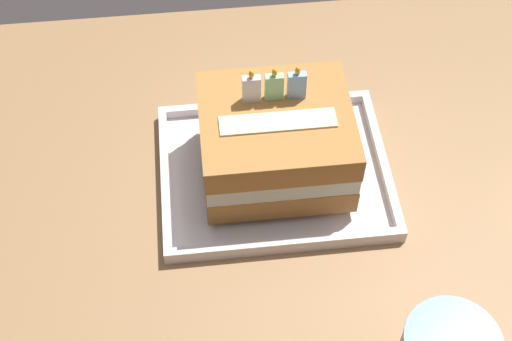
{
  "coord_description": "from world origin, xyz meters",
  "views": [
    {
      "loc": [
        -0.04,
        -0.6,
        1.53
      ],
      "look_at": [
        0.03,
        0.01,
        0.72
      ],
      "focal_mm": 50.49,
      "sensor_mm": 36.0,
      "label": 1
    }
  ],
  "objects": [
    {
      "name": "dining_table",
      "position": [
        0.0,
        0.0,
        0.59
      ],
      "size": [
        1.16,
        0.79,
        0.69
      ],
      "color": "#9E754C",
      "rests_on": "ground_plane"
    },
    {
      "name": "foil_tray",
      "position": [
        0.06,
        0.02,
        0.69
      ],
      "size": [
        0.33,
        0.26,
        0.02
      ],
      "color": "silver",
      "rests_on": "dining_table"
    },
    {
      "name": "birthday_cake",
      "position": [
        0.06,
        0.02,
        0.77
      ],
      "size": [
        0.2,
        0.18,
        0.17
      ],
      "color": "#B87C3E",
      "rests_on": "foil_tray"
    }
  ]
}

